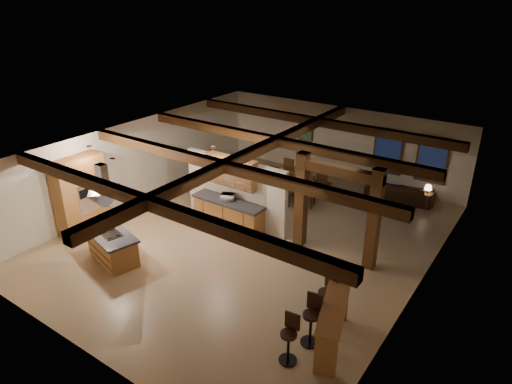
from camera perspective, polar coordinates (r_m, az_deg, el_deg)
ground at (r=14.21m, az=-0.49°, el=-5.62°), size 12.00×12.00×0.00m
room_walls at (r=13.41m, az=-0.52°, el=0.99°), size 12.00×12.00×12.00m
ceiling_beams at (r=13.05m, az=-0.53°, el=4.94°), size 10.00×12.00×0.28m
timber_posts at (r=12.68m, az=10.07°, el=-0.91°), size 2.50×0.30×2.90m
partition_wall at (r=14.59m, az=-2.58°, el=0.05°), size 3.80×0.18×2.20m
pantry_cabinet at (r=15.13m, az=-21.05°, el=-0.31°), size 0.67×1.60×2.40m
back_counter at (r=14.59m, az=-3.46°, el=-2.70°), size 2.50×0.66×0.94m
upper_display_cabinet at (r=14.16m, az=-3.10°, el=2.56°), size 1.80×0.36×0.95m
range_hood at (r=12.86m, az=-18.22°, el=-1.35°), size 1.10×1.10×1.40m
back_windows at (r=17.47m, az=18.63°, el=4.34°), size 2.70×0.07×1.70m
framed_art at (r=18.94m, az=6.22°, el=7.62°), size 0.65×0.05×0.85m
recessed_cans at (r=13.30m, az=-14.44°, el=5.03°), size 3.16×2.46×0.03m
kitchen_island at (r=13.48m, az=-17.47°, el=-6.55°), size 1.89×1.32×0.85m
dining_table at (r=16.75m, az=5.21°, el=0.27°), size 1.82×1.20×0.59m
sofa at (r=17.25m, az=17.38°, el=0.09°), size 2.46×1.35×0.68m
microwave at (r=14.34m, az=-3.55°, el=-0.62°), size 0.50×0.43×0.23m
bar_counter at (r=10.09m, az=9.63°, el=-15.32°), size 1.07×2.05×1.04m
side_table at (r=17.06m, az=20.51°, el=-0.93°), size 0.54×0.54×0.52m
table_lamp at (r=16.87m, az=20.74°, el=0.53°), size 0.26×0.26×0.30m
bar_stool_a at (r=9.74m, az=4.20°, el=-17.78°), size 0.39×0.39×1.11m
bar_stool_b at (r=10.16m, az=6.99°, el=-15.54°), size 0.42×0.42×1.19m
bar_stool_c at (r=10.77m, az=8.90°, el=-12.92°), size 0.43×0.45×1.22m
dining_chairs at (r=16.62m, az=5.25°, el=1.27°), size 1.86×1.86×1.21m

